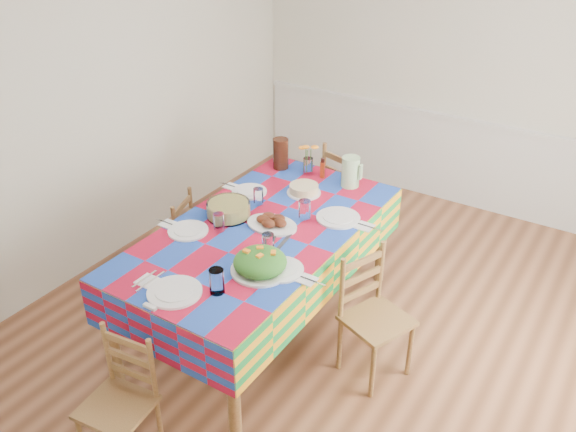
# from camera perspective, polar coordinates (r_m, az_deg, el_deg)

# --- Properties ---
(room) EXTENTS (4.58, 5.08, 2.78)m
(room) POSITION_cam_1_polar(r_m,az_deg,el_deg) (3.93, 5.60, 4.29)
(room) COLOR brown
(room) RESTS_ON ground
(wainscot) EXTENTS (4.41, 0.06, 0.92)m
(wainscot) POSITION_cam_1_polar(r_m,az_deg,el_deg) (6.41, 15.61, 5.24)
(wainscot) COLOR silver
(wainscot) RESTS_ON room
(dining_table) EXTENTS (1.18, 2.19, 0.85)m
(dining_table) POSITION_cam_1_polar(r_m,az_deg,el_deg) (4.29, -2.57, -2.26)
(dining_table) COLOR brown
(dining_table) RESTS_ON room
(setting_near_head) EXTENTS (0.53, 0.35, 0.16)m
(setting_near_head) POSITION_cam_1_polar(r_m,az_deg,el_deg) (3.65, -9.26, -6.62)
(setting_near_head) COLOR silver
(setting_near_head) RESTS_ON dining_table
(setting_left_near) EXTENTS (0.51, 0.30, 0.13)m
(setting_left_near) POSITION_cam_1_polar(r_m,az_deg,el_deg) (4.23, -8.38, -1.05)
(setting_left_near) COLOR silver
(setting_left_near) RESTS_ON dining_table
(setting_left_far) EXTENTS (0.50, 0.29, 0.13)m
(setting_left_far) POSITION_cam_1_polar(r_m,az_deg,el_deg) (4.64, -3.41, 2.16)
(setting_left_far) COLOR silver
(setting_left_far) RESTS_ON dining_table
(setting_right_near) EXTENTS (0.54, 0.31, 0.14)m
(setting_right_near) POSITION_cam_1_polar(r_m,az_deg,el_deg) (3.85, -1.03, -4.14)
(setting_right_near) COLOR silver
(setting_right_near) RESTS_ON dining_table
(setting_right_far) EXTENTS (0.59, 0.34, 0.15)m
(setting_right_far) POSITION_cam_1_polar(r_m,az_deg,el_deg) (4.33, 3.67, 0.07)
(setting_right_far) COLOR silver
(setting_right_far) RESTS_ON dining_table
(meat_platter) EXTENTS (0.38, 0.27, 0.07)m
(meat_platter) POSITION_cam_1_polar(r_m,az_deg,el_deg) (4.25, -1.52, -0.58)
(meat_platter) COLOR silver
(meat_platter) RESTS_ON dining_table
(salad_platter) EXTENTS (0.37, 0.37, 0.16)m
(salad_platter) POSITION_cam_1_polar(r_m,az_deg,el_deg) (3.77, -2.62, -4.40)
(salad_platter) COLOR silver
(salad_platter) RESTS_ON dining_table
(pasta_bowl) EXTENTS (0.31, 0.31, 0.11)m
(pasta_bowl) POSITION_cam_1_polar(r_m,az_deg,el_deg) (4.38, -5.59, 0.62)
(pasta_bowl) COLOR white
(pasta_bowl) RESTS_ON dining_table
(cake) EXTENTS (0.26, 0.26, 0.07)m
(cake) POSITION_cam_1_polar(r_m,az_deg,el_deg) (4.68, 1.50, 2.51)
(cake) COLOR silver
(cake) RESTS_ON dining_table
(serving_utensils) EXTENTS (0.18, 0.40, 0.01)m
(serving_utensils) POSITION_cam_1_polar(r_m,az_deg,el_deg) (4.05, -1.16, -2.70)
(serving_utensils) COLOR black
(serving_utensils) RESTS_ON dining_table
(flower_vase) EXTENTS (0.16, 0.14, 0.26)m
(flower_vase) POSITION_cam_1_polar(r_m,az_deg,el_deg) (4.96, 1.88, 5.13)
(flower_vase) COLOR white
(flower_vase) RESTS_ON dining_table
(hot_sauce) EXTENTS (0.04, 0.04, 0.17)m
(hot_sauce) POSITION_cam_1_polar(r_m,az_deg,el_deg) (4.91, 3.25, 4.51)
(hot_sauce) COLOR #AF300E
(hot_sauce) RESTS_ON dining_table
(green_pitcher) EXTENTS (0.14, 0.14, 0.24)m
(green_pitcher) POSITION_cam_1_polar(r_m,az_deg,el_deg) (4.78, 5.87, 4.14)
(green_pitcher) COLOR #A1CC90
(green_pitcher) RESTS_ON dining_table
(tea_pitcher) EXTENTS (0.13, 0.13, 0.26)m
(tea_pitcher) POSITION_cam_1_polar(r_m,az_deg,el_deg) (5.05, -0.69, 5.86)
(tea_pitcher) COLOR black
(tea_pitcher) RESTS_ON dining_table
(name_card) EXTENTS (0.09, 0.03, 0.02)m
(name_card) POSITION_cam_1_polar(r_m,az_deg,el_deg) (3.59, -12.79, -8.28)
(name_card) COLOR silver
(name_card) RESTS_ON dining_table
(chair_near) EXTENTS (0.41, 0.39, 0.84)m
(chair_near) POSITION_cam_1_polar(r_m,az_deg,el_deg) (3.72, -15.37, -16.43)
(chair_near) COLOR brown
(chair_near) RESTS_ON room
(chair_far) EXTENTS (0.53, 0.51, 0.97)m
(chair_far) POSITION_cam_1_polar(r_m,az_deg,el_deg) (5.47, 5.70, 1.84)
(chair_far) COLOR brown
(chair_far) RESTS_ON room
(chair_left) EXTENTS (0.46, 0.47, 0.86)m
(chair_left) POSITION_cam_1_polar(r_m,az_deg,el_deg) (4.97, -10.84, -2.51)
(chair_left) COLOR brown
(chair_left) RESTS_ON room
(chair_right) EXTENTS (0.50, 0.51, 0.90)m
(chair_right) POSITION_cam_1_polar(r_m,az_deg,el_deg) (4.13, 7.94, -9.33)
(chair_right) COLOR brown
(chair_right) RESTS_ON room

